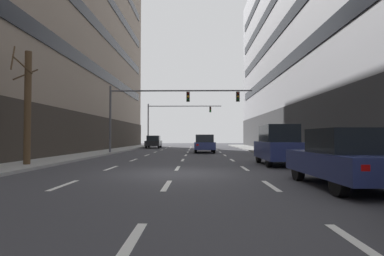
# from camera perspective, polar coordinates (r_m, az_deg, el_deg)

# --- Properties ---
(ground_plane) EXTENTS (120.00, 120.00, 0.00)m
(ground_plane) POSITION_cam_1_polar(r_m,az_deg,el_deg) (12.22, -3.31, -8.45)
(ground_plane) COLOR #38383D
(sidewalk_right) EXTENTS (2.68, 80.00, 0.14)m
(sidewalk_right) POSITION_cam_1_polar(r_m,az_deg,el_deg) (13.85, 29.64, -7.15)
(sidewalk_right) COLOR gray
(sidewalk_right) RESTS_ON ground
(lane_stripe_l1_s3) EXTENTS (0.16, 2.00, 0.01)m
(lane_stripe_l1_s3) POSITION_cam_1_polar(r_m,az_deg,el_deg) (10.04, -22.76, -9.78)
(lane_stripe_l1_s3) COLOR silver
(lane_stripe_l1_s3) RESTS_ON ground
(lane_stripe_l1_s4) EXTENTS (0.16, 2.00, 0.01)m
(lane_stripe_l1_s4) POSITION_cam_1_polar(r_m,az_deg,el_deg) (14.73, -14.84, -7.23)
(lane_stripe_l1_s4) COLOR silver
(lane_stripe_l1_s4) RESTS_ON ground
(lane_stripe_l1_s5) EXTENTS (0.16, 2.00, 0.01)m
(lane_stripe_l1_s5) POSITION_cam_1_polar(r_m,az_deg,el_deg) (19.57, -10.82, -5.86)
(lane_stripe_l1_s5) COLOR silver
(lane_stripe_l1_s5) RESTS_ON ground
(lane_stripe_l1_s6) EXTENTS (0.16, 2.00, 0.01)m
(lane_stripe_l1_s6) POSITION_cam_1_polar(r_m,az_deg,el_deg) (24.48, -8.41, -5.03)
(lane_stripe_l1_s6) COLOR silver
(lane_stripe_l1_s6) RESTS_ON ground
(lane_stripe_l1_s7) EXTENTS (0.16, 2.00, 0.01)m
(lane_stripe_l1_s7) POSITION_cam_1_polar(r_m,az_deg,el_deg) (29.41, -6.82, -4.47)
(lane_stripe_l1_s7) COLOR silver
(lane_stripe_l1_s7) RESTS_ON ground
(lane_stripe_l1_s8) EXTENTS (0.16, 2.00, 0.01)m
(lane_stripe_l1_s8) POSITION_cam_1_polar(r_m,az_deg,el_deg) (34.37, -5.68, -4.07)
(lane_stripe_l1_s8) COLOR silver
(lane_stripe_l1_s8) RESTS_ON ground
(lane_stripe_l1_s9) EXTENTS (0.16, 2.00, 0.01)m
(lane_stripe_l1_s9) POSITION_cam_1_polar(r_m,az_deg,el_deg) (39.33, -4.83, -3.77)
(lane_stripe_l1_s9) COLOR silver
(lane_stripe_l1_s9) RESTS_ON ground
(lane_stripe_l1_s10) EXTENTS (0.16, 2.00, 0.01)m
(lane_stripe_l1_s10) POSITION_cam_1_polar(r_m,az_deg,el_deg) (44.31, -4.17, -3.54)
(lane_stripe_l1_s10) COLOR silver
(lane_stripe_l1_s10) RESTS_ON ground
(lane_stripe_l2_s2) EXTENTS (0.16, 2.00, 0.01)m
(lane_stripe_l2_s2) POSITION_cam_1_polar(r_m,az_deg,el_deg) (4.44, -11.62, -20.52)
(lane_stripe_l2_s2) COLOR silver
(lane_stripe_l2_s2) RESTS_ON ground
(lane_stripe_l2_s3) EXTENTS (0.16, 2.00, 0.01)m
(lane_stripe_l2_s3) POSITION_cam_1_polar(r_m,az_deg,el_deg) (9.26, -4.73, -10.60)
(lane_stripe_l2_s3) COLOR silver
(lane_stripe_l2_s3) RESTS_ON ground
(lane_stripe_l2_s4) EXTENTS (0.16, 2.00, 0.01)m
(lane_stripe_l2_s4) POSITION_cam_1_polar(r_m,az_deg,el_deg) (14.21, -2.70, -7.49)
(lane_stripe_l2_s4) COLOR silver
(lane_stripe_l2_s4) RESTS_ON ground
(lane_stripe_l2_s5) EXTENTS (0.16, 2.00, 0.01)m
(lane_stripe_l2_s5) POSITION_cam_1_polar(r_m,az_deg,el_deg) (19.18, -1.73, -5.98)
(lane_stripe_l2_s5) COLOR silver
(lane_stripe_l2_s5) RESTS_ON ground
(lane_stripe_l2_s6) EXTENTS (0.16, 2.00, 0.01)m
(lane_stripe_l2_s6) POSITION_cam_1_polar(r_m,az_deg,el_deg) (24.17, -1.17, -5.09)
(lane_stripe_l2_s6) COLOR silver
(lane_stripe_l2_s6) RESTS_ON ground
(lane_stripe_l2_s7) EXTENTS (0.16, 2.00, 0.01)m
(lane_stripe_l2_s7) POSITION_cam_1_polar(r_m,az_deg,el_deg) (29.16, -0.79, -4.51)
(lane_stripe_l2_s7) COLOR silver
(lane_stripe_l2_s7) RESTS_ON ground
(lane_stripe_l2_s8) EXTENTS (0.16, 2.00, 0.01)m
(lane_stripe_l2_s8) POSITION_cam_1_polar(r_m,az_deg,el_deg) (34.15, -0.53, -4.09)
(lane_stripe_l2_s8) COLOR silver
(lane_stripe_l2_s8) RESTS_ON ground
(lane_stripe_l2_s9) EXTENTS (0.16, 2.00, 0.01)m
(lane_stripe_l2_s9) POSITION_cam_1_polar(r_m,az_deg,el_deg) (39.14, -0.33, -3.79)
(lane_stripe_l2_s9) COLOR silver
(lane_stripe_l2_s9) RESTS_ON ground
(lane_stripe_l2_s10) EXTENTS (0.16, 2.00, 0.01)m
(lane_stripe_l2_s10) POSITION_cam_1_polar(r_m,az_deg,el_deg) (44.14, -0.18, -3.55)
(lane_stripe_l2_s10) COLOR silver
(lane_stripe_l2_s10) RESTS_ON ground
(lane_stripe_l3_s2) EXTENTS (0.16, 2.00, 0.01)m
(lane_stripe_l3_s2) POSITION_cam_1_polar(r_m,az_deg,el_deg) (4.86, 29.11, -18.67)
(lane_stripe_l3_s2) COLOR silver
(lane_stripe_l3_s2) RESTS_ON ground
(lane_stripe_l3_s3) EXTENTS (0.16, 2.00, 0.01)m
(lane_stripe_l3_s3) POSITION_cam_1_polar(r_m,az_deg,el_deg) (9.47, 14.46, -10.36)
(lane_stripe_l3_s3) COLOR silver
(lane_stripe_l3_s3) RESTS_ON ground
(lane_stripe_l3_s4) EXTENTS (0.16, 2.00, 0.01)m
(lane_stripe_l3_s4) POSITION_cam_1_polar(r_m,az_deg,el_deg) (14.34, 9.77, -7.41)
(lane_stripe_l3_s4) COLOR silver
(lane_stripe_l3_s4) RESTS_ON ground
(lane_stripe_l3_s5) EXTENTS (0.16, 2.00, 0.01)m
(lane_stripe_l3_s5) POSITION_cam_1_polar(r_m,az_deg,el_deg) (19.28, 7.49, -5.94)
(lane_stripe_l3_s5) COLOR silver
(lane_stripe_l3_s5) RESTS_ON ground
(lane_stripe_l3_s6) EXTENTS (0.16, 2.00, 0.01)m
(lane_stripe_l3_s6) POSITION_cam_1_polar(r_m,az_deg,el_deg) (24.25, 6.15, -5.07)
(lane_stripe_l3_s6) COLOR silver
(lane_stripe_l3_s6) RESTS_ON ground
(lane_stripe_l3_s7) EXTENTS (0.16, 2.00, 0.01)m
(lane_stripe_l3_s7) POSITION_cam_1_polar(r_m,az_deg,el_deg) (29.22, 5.27, -4.49)
(lane_stripe_l3_s7) COLOR silver
(lane_stripe_l3_s7) RESTS_ON ground
(lane_stripe_l3_s8) EXTENTS (0.16, 2.00, 0.01)m
(lane_stripe_l3_s8) POSITION_cam_1_polar(r_m,az_deg,el_deg) (34.20, 4.64, -4.09)
(lane_stripe_l3_s8) COLOR silver
(lane_stripe_l3_s8) RESTS_ON ground
(lane_stripe_l3_s9) EXTENTS (0.16, 2.00, 0.01)m
(lane_stripe_l3_s9) POSITION_cam_1_polar(r_m,az_deg,el_deg) (39.19, 4.18, -3.78)
(lane_stripe_l3_s9) COLOR silver
(lane_stripe_l3_s9) RESTS_ON ground
(lane_stripe_l3_s10) EXTENTS (0.16, 2.00, 0.01)m
(lane_stripe_l3_s10) POSITION_cam_1_polar(r_m,az_deg,el_deg) (44.18, 3.82, -3.54)
(lane_stripe_l3_s10) COLOR silver
(lane_stripe_l3_s10) RESTS_ON ground
(car_driving_0) EXTENTS (1.75, 4.16, 1.56)m
(car_driving_0) POSITION_cam_1_polar(r_m,az_deg,el_deg) (38.19, 2.02, -2.69)
(car_driving_0) COLOR black
(car_driving_0) RESTS_ON ground
(car_driving_1) EXTENTS (1.92, 4.36, 1.62)m
(car_driving_1) POSITION_cam_1_polar(r_m,az_deg,el_deg) (40.01, -7.16, -2.59)
(car_driving_1) COLOR black
(car_driving_1) RESTS_ON ground
(car_driving_2) EXTENTS (1.86, 4.42, 1.65)m
(car_driving_2) POSITION_cam_1_polar(r_m,az_deg,el_deg) (28.30, 2.33, -2.95)
(car_driving_2) COLOR black
(car_driving_2) RESTS_ON ground
(car_parked_1) EXTENTS (2.00, 4.54, 1.68)m
(car_parked_1) POSITION_cam_1_polar(r_m,az_deg,el_deg) (9.80, 26.48, -5.09)
(car_parked_1) COLOR black
(car_parked_1) RESTS_ON ground
(car_parked_2) EXTENTS (1.83, 4.29, 2.07)m
(car_parked_2) POSITION_cam_1_polar(r_m,az_deg,el_deg) (16.48, 15.78, -3.06)
(car_parked_2) COLOR black
(car_parked_2) RESTS_ON ground
(traffic_signal_0) EXTENTS (12.23, 0.35, 5.70)m
(traffic_signal_0) POSITION_cam_1_polar(r_m,az_deg,el_deg) (26.35, -5.24, 4.70)
(traffic_signal_0) COLOR #4C4C51
(traffic_signal_0) RESTS_ON sidewalk_left
(traffic_signal_1) EXTENTS (11.19, 0.34, 6.34)m
(traffic_signal_1) POSITION_cam_1_polar(r_m,az_deg,el_deg) (46.52, -3.81, 2.36)
(traffic_signal_1) COLOR #4C4C51
(traffic_signal_1) RESTS_ON sidewalk_left
(street_tree_0) EXTENTS (1.38, 1.72, 5.78)m
(street_tree_0) POSITION_cam_1_polar(r_m,az_deg,el_deg) (16.68, -28.33, 3.65)
(street_tree_0) COLOR #4C3823
(street_tree_0) RESTS_ON sidewalk_left
(pedestrian_0) EXTENTS (0.26, 0.52, 1.56)m
(pedestrian_0) POSITION_cam_1_polar(r_m,az_deg,el_deg) (19.30, 22.02, -2.77)
(pedestrian_0) COLOR #383D59
(pedestrian_0) RESTS_ON sidewalk_right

